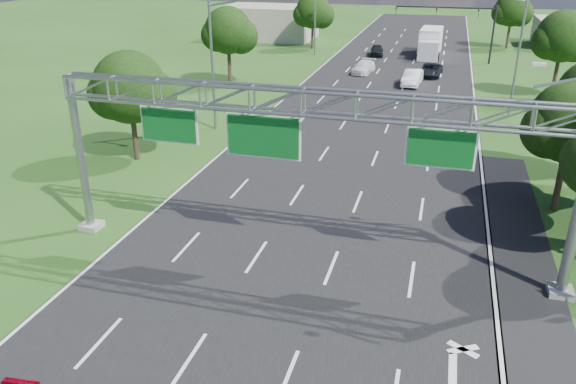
% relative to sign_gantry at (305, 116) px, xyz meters
% --- Properties ---
extents(ground, '(220.00, 220.00, 0.00)m').
position_rel_sign_gantry_xyz_m(ground, '(-0.33, 18.00, -6.89)').
color(ground, '#1F4414').
rests_on(ground, ground).
extents(road, '(18.00, 180.00, 0.02)m').
position_rel_sign_gantry_xyz_m(road, '(-0.33, 18.00, -6.89)').
color(road, black).
rests_on(road, ground).
extents(road_flare, '(3.00, 30.00, 0.02)m').
position_rel_sign_gantry_xyz_m(road_flare, '(9.87, 2.00, -6.89)').
color(road_flare, black).
rests_on(road_flare, ground).
extents(sign_gantry, '(23.50, 1.00, 9.56)m').
position_rel_sign_gantry_xyz_m(sign_gantry, '(0.00, 0.00, 0.00)').
color(sign_gantry, gray).
rests_on(sign_gantry, ground).
extents(traffic_signal, '(12.21, 0.24, 7.00)m').
position_rel_sign_gantry_xyz_m(traffic_signal, '(7.15, 53.00, -1.72)').
color(traffic_signal, black).
rests_on(traffic_signal, ground).
extents(streetlight_l_near, '(2.97, 0.22, 10.16)m').
position_rel_sign_gantry_xyz_m(streetlight_l_near, '(-11.63, 18.00, -1.31)').
color(streetlight_l_near, gray).
rests_on(streetlight_l_near, ground).
extents(streetlight_l_far, '(2.97, 0.22, 10.16)m').
position_rel_sign_gantry_xyz_m(streetlight_l_far, '(-11.63, 53.00, -1.31)').
color(streetlight_l_far, gray).
rests_on(streetlight_l_far, ground).
extents(streetlight_r_mid, '(2.97, 0.22, 10.16)m').
position_rel_sign_gantry_xyz_m(streetlight_r_mid, '(10.97, 28.00, -1.31)').
color(streetlight_r_mid, gray).
rests_on(streetlight_r_mid, ground).
extents(tree_verge_la, '(5.76, 4.80, 7.40)m').
position_rel_sign_gantry_xyz_m(tree_verge_la, '(-14.25, 10.04, -2.13)').
color(tree_verge_la, '#2D2116').
rests_on(tree_verge_la, ground).
extents(tree_verge_lb, '(5.76, 4.80, 8.06)m').
position_rel_sign_gantry_xyz_m(tree_verge_lb, '(-16.25, 33.04, -1.48)').
color(tree_verge_lb, '#2D2116').
rests_on(tree_verge_lb, ground).
extents(tree_verge_lc, '(5.76, 4.80, 7.62)m').
position_rel_sign_gantry_xyz_m(tree_verge_lc, '(-13.25, 58.04, -1.92)').
color(tree_verge_lc, '#2D2116').
rests_on(tree_verge_lc, ground).
extents(tree_verge_rd, '(5.76, 4.80, 8.28)m').
position_rel_sign_gantry_xyz_m(tree_verge_rd, '(15.75, 36.04, -1.26)').
color(tree_verge_rd, '#2D2116').
rests_on(tree_verge_rd, ground).
extents(tree_verge_re, '(5.76, 4.80, 7.84)m').
position_rel_sign_gantry_xyz_m(tree_verge_re, '(13.75, 66.04, -1.70)').
color(tree_verge_re, '#2D2116').
rests_on(tree_verge_re, ground).
extents(building_left, '(14.00, 10.00, 5.00)m').
position_rel_sign_gantry_xyz_m(building_left, '(-22.33, 66.00, -4.39)').
color(building_left, gray).
rests_on(building_left, ground).
extents(car_queue_a, '(2.44, 4.97, 1.39)m').
position_rel_sign_gantry_xyz_m(car_queue_a, '(-3.64, 43.06, -6.20)').
color(car_queue_a, white).
rests_on(car_queue_a, ground).
extents(car_queue_b, '(2.70, 5.14, 1.38)m').
position_rel_sign_gantry_xyz_m(car_queue_b, '(3.91, 43.41, -6.20)').
color(car_queue_b, black).
rests_on(car_queue_b, ground).
extents(car_queue_c, '(2.18, 4.40, 1.44)m').
position_rel_sign_gantry_xyz_m(car_queue_c, '(-3.67, 54.93, -6.17)').
color(car_queue_c, black).
rests_on(car_queue_c, ground).
extents(car_queue_d, '(2.06, 5.01, 1.61)m').
position_rel_sign_gantry_xyz_m(car_queue_d, '(2.24, 38.15, -6.08)').
color(car_queue_d, white).
rests_on(car_queue_d, ground).
extents(box_truck, '(2.94, 9.25, 3.47)m').
position_rel_sign_gantry_xyz_m(box_truck, '(3.15, 56.93, -5.23)').
color(box_truck, white).
rests_on(box_truck, ground).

